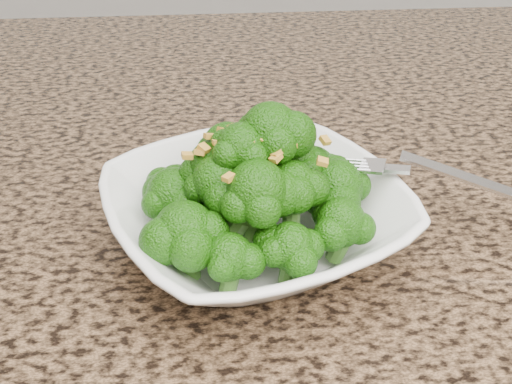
{
  "coord_description": "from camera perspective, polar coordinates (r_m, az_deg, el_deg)",
  "views": [
    {
      "loc": [
        -0.06,
        -0.17,
        1.2
      ],
      "look_at": [
        -0.03,
        0.22,
        0.95
      ],
      "focal_mm": 45.0,
      "sensor_mm": 36.0,
      "label": 1
    }
  ],
  "objects": [
    {
      "name": "granite_counter",
      "position": [
        0.57,
        2.54,
        -1.25
      ],
      "size": [
        1.64,
        1.04,
        0.03
      ],
      "primitive_type": "cube",
      "color": "brown",
      "rests_on": "cabinet"
    },
    {
      "name": "bowl",
      "position": [
        0.48,
        -0.0,
        -2.35
      ],
      "size": [
        0.28,
        0.28,
        0.05
      ],
      "primitive_type": "imported",
      "rotation": [
        0.0,
        0.0,
        0.39
      ],
      "color": "white",
      "rests_on": "granite_counter"
    },
    {
      "name": "broccoli_pile",
      "position": [
        0.45,
        0.0,
        4.43
      ],
      "size": [
        0.19,
        0.19,
        0.08
      ],
      "primitive_type": null,
      "color": "#1E5E0A",
      "rests_on": "bowl"
    },
    {
      "name": "garlic_topping",
      "position": [
        0.43,
        -0.0,
        9.26
      ],
      "size": [
        0.11,
        0.11,
        0.01
      ],
      "primitive_type": null,
      "color": "gold",
      "rests_on": "broccoli_pile"
    },
    {
      "name": "fork",
      "position": [
        0.49,
        12.77,
        2.0
      ],
      "size": [
        0.17,
        0.09,
        0.01
      ],
      "primitive_type": null,
      "rotation": [
        0.0,
        0.0,
        -0.4
      ],
      "color": "silver",
      "rests_on": "bowl"
    }
  ]
}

